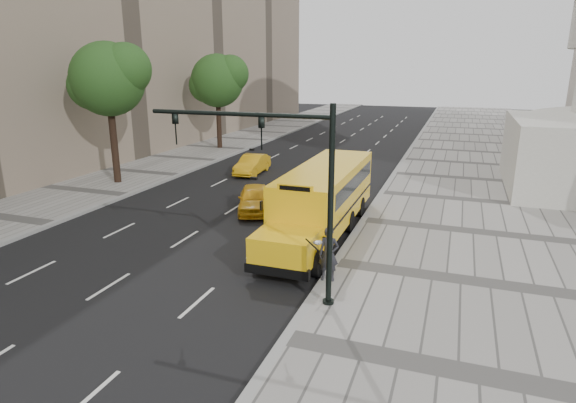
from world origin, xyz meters
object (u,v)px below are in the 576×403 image
(pedestrian, at_px, (329,254))
(traffic_signal, at_px, (286,179))
(school_bus, at_px, (324,194))
(taxi_far, at_px, (252,164))
(tree_b, at_px, (109,79))
(tree_c, at_px, (218,80))
(taxi_near, at_px, (254,199))

(pedestrian, height_order, traffic_signal, traffic_signal)
(school_bus, bearing_deg, traffic_signal, -84.35)
(taxi_far, distance_m, traffic_signal, 19.47)
(tree_b, height_order, pedestrian, tree_b)
(traffic_signal, bearing_deg, tree_c, 121.42)
(pedestrian, bearing_deg, taxi_near, 120.11)
(tree_c, relative_size, taxi_near, 2.08)
(tree_c, relative_size, traffic_signal, 1.31)
(school_bus, bearing_deg, tree_b, 163.77)
(traffic_signal, bearing_deg, school_bus, 95.65)
(taxi_near, xyz_separation_m, taxi_far, (-3.75, 8.25, -0.02))
(tree_c, bearing_deg, tree_b, -90.01)
(pedestrian, xyz_separation_m, traffic_signal, (-0.96, -1.66, 2.98))
(taxi_far, bearing_deg, pedestrian, -60.97)
(tree_c, distance_m, taxi_near, 20.55)
(tree_c, height_order, taxi_far, tree_c)
(tree_b, relative_size, school_bus, 0.76)
(tree_c, relative_size, taxi_far, 2.06)
(tree_c, bearing_deg, traffic_signal, -58.58)
(tree_c, distance_m, pedestrian, 29.49)
(tree_b, height_order, taxi_near, tree_b)
(tree_c, relative_size, school_bus, 0.73)
(tree_b, distance_m, school_bus, 16.28)
(taxi_near, bearing_deg, taxi_far, 92.61)
(tree_b, xyz_separation_m, pedestrian, (16.57, -9.67, -5.51))
(tree_b, xyz_separation_m, school_bus, (14.92, -4.34, -4.86))
(taxi_near, distance_m, pedestrian, 9.30)
(tree_b, distance_m, taxi_far, 10.76)
(tree_c, height_order, taxi_near, tree_c)
(school_bus, xyz_separation_m, taxi_near, (-4.28, 1.82, -1.08))
(school_bus, bearing_deg, pedestrian, -72.81)
(tree_c, distance_m, school_bus, 24.20)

